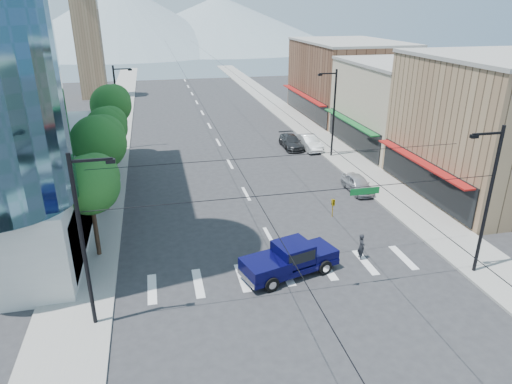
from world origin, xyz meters
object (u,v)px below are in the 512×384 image
pickup_truck (289,259)px  parked_car_mid (309,142)px  pedestrian (361,247)px  parked_car_near (358,184)px  parked_car_far (291,142)px

pickup_truck → parked_car_mid: size_ratio=1.32×
pickup_truck → pedestrian: pickup_truck is taller
pickup_truck → parked_car_near: (9.42, 11.14, -0.33)m
pedestrian → parked_car_near: (4.53, 10.44, -0.16)m
pedestrian → parked_car_mid: bearing=-7.1°
pickup_truck → pedestrian: 4.94m
pedestrian → parked_car_mid: 23.53m
pickup_truck → parked_car_far: (7.62, 24.71, -0.34)m
pedestrian → parked_car_far: size_ratio=0.36×
parked_car_near → parked_car_mid: parked_car_mid is taller
parked_car_mid → parked_car_far: 2.02m
pickup_truck → parked_car_mid: bearing=52.5°
pedestrian → parked_car_far: 24.17m
pickup_truck → pedestrian: size_ratio=3.61×
parked_car_near → parked_car_mid: bearing=89.6°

